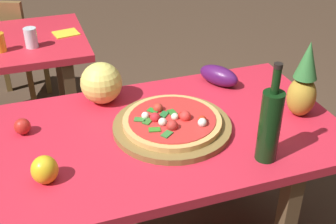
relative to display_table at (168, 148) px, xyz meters
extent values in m
cube|color=brown|center=(-0.36, 0.36, -0.31)|extent=(0.06, 0.06, 0.72)
cube|color=brown|center=(0.36, 0.36, -0.31)|extent=(0.06, 0.06, 0.72)
cube|color=red|center=(0.00, 0.00, 0.07)|extent=(1.37, 0.82, 0.04)
cube|color=brown|center=(-0.29, 0.84, -0.31)|extent=(0.06, 0.06, 0.72)
cube|color=brown|center=(-0.29, 1.45, -0.31)|extent=(0.06, 0.06, 0.72)
cube|color=red|center=(-0.59, 1.15, 0.07)|extent=(0.90, 0.71, 0.04)
cube|color=olive|center=(-0.37, 1.89, -0.46)|extent=(0.04, 0.04, 0.41)
cube|color=olive|center=(-0.68, 2.02, -0.46)|extent=(0.04, 0.04, 0.41)
cube|color=olive|center=(-0.50, 1.59, -0.46)|extent=(0.04, 0.04, 0.41)
cube|color=olive|center=(-0.59, 1.80, -0.24)|extent=(0.52, 0.52, 0.04)
cylinder|color=olive|center=(0.01, -0.01, 0.10)|extent=(0.47, 0.47, 0.02)
cylinder|color=#E1A55C|center=(0.01, -0.01, 0.13)|extent=(0.39, 0.39, 0.02)
cylinder|color=red|center=(0.01, -0.01, 0.14)|extent=(0.34, 0.34, 0.00)
sphere|color=red|center=(-0.05, 0.01, 0.15)|extent=(0.04, 0.04, 0.04)
sphere|color=red|center=(0.06, -0.03, 0.15)|extent=(0.04, 0.04, 0.04)
sphere|color=red|center=(0.11, -0.07, 0.15)|extent=(0.03, 0.03, 0.03)
sphere|color=red|center=(-0.01, -0.07, 0.15)|extent=(0.04, 0.04, 0.04)
sphere|color=red|center=(0.05, -0.01, 0.15)|extent=(0.03, 0.03, 0.03)
sphere|color=red|center=(-0.02, 0.07, 0.15)|extent=(0.04, 0.04, 0.04)
cube|color=#378423|center=(-0.08, -0.06, 0.15)|extent=(0.05, 0.04, 0.00)
cube|color=#2D7526|center=(0.03, 0.03, 0.15)|extent=(0.03, 0.05, 0.00)
cube|color=#228629|center=(-0.04, 0.07, 0.15)|extent=(0.05, 0.05, 0.00)
cube|color=#246D30|center=(-0.01, 0.03, 0.15)|extent=(0.05, 0.05, 0.00)
cube|color=#337934|center=(-0.04, -0.11, 0.15)|extent=(0.05, 0.05, 0.00)
cube|color=#367C33|center=(-0.11, 0.02, 0.15)|extent=(0.05, 0.04, 0.00)
cube|color=#36752B|center=(-0.08, 0.00, 0.15)|extent=(0.05, 0.05, 0.00)
sphere|color=white|center=(-0.08, 0.03, 0.15)|extent=(0.03, 0.03, 0.03)
sphere|color=silver|center=(-0.03, -0.03, 0.15)|extent=(0.03, 0.03, 0.03)
sphere|color=white|center=(0.11, -0.09, 0.15)|extent=(0.04, 0.04, 0.04)
sphere|color=white|center=(0.06, -0.02, 0.15)|extent=(0.04, 0.04, 0.04)
sphere|color=white|center=(0.02, -0.01, 0.15)|extent=(0.03, 0.03, 0.03)
cylinder|color=black|center=(0.27, -0.29, 0.22)|extent=(0.08, 0.08, 0.27)
cylinder|color=black|center=(0.27, -0.29, 0.40)|extent=(0.03, 0.03, 0.09)
cylinder|color=black|center=(0.27, -0.29, 0.46)|extent=(0.03, 0.03, 0.02)
ellipsoid|color=#AE8B2D|center=(0.55, -0.07, 0.18)|extent=(0.12, 0.12, 0.17)
cone|color=#327637|center=(0.55, -0.07, 0.34)|extent=(0.09, 0.09, 0.15)
sphere|color=#E5D666|center=(-0.20, 0.30, 0.18)|extent=(0.18, 0.18, 0.18)
ellipsoid|color=yellow|center=(-0.49, -0.16, 0.14)|extent=(0.09, 0.09, 0.10)
ellipsoid|color=#481553|center=(0.34, 0.28, 0.14)|extent=(0.18, 0.22, 0.09)
sphere|color=red|center=(-0.54, 0.15, 0.12)|extent=(0.06, 0.06, 0.06)
sphere|color=red|center=(0.34, -0.17, 0.12)|extent=(0.06, 0.06, 0.06)
cylinder|color=orange|center=(-0.61, 1.01, 0.14)|extent=(0.06, 0.06, 0.10)
cylinder|color=silver|center=(-0.45, 1.01, 0.15)|extent=(0.07, 0.07, 0.11)
cube|color=yellow|center=(-0.25, 1.15, 0.09)|extent=(0.16, 0.14, 0.01)
camera|label=1|loc=(-0.47, -1.36, 1.06)|focal=46.89mm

